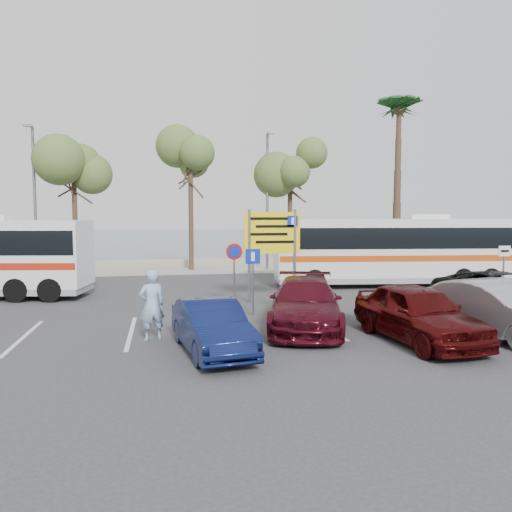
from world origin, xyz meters
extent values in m
plane|color=#313133|center=(0.00, 0.00, 0.00)|extent=(120.00, 120.00, 0.00)
cube|color=#9C998E|center=(0.00, 14.00, 0.07)|extent=(44.00, 2.40, 0.15)
cube|color=#A59A84|center=(0.00, 16.00, 0.30)|extent=(48.00, 0.80, 0.60)
plane|color=#384E59|center=(0.00, 60.00, 0.01)|extent=(140.00, 140.00, 0.00)
cylinder|color=#382619|center=(-8.00, 14.00, 2.67)|extent=(0.28, 0.28, 5.04)
cylinder|color=#382619|center=(-1.50, 14.00, 2.95)|extent=(0.28, 0.28, 5.60)
cylinder|color=#382619|center=(4.50, 14.00, 2.74)|extent=(0.28, 0.28, 5.18)
cylinder|color=#382619|center=(11.50, 14.00, 5.15)|extent=(0.48, 0.48, 10.00)
cylinder|color=slate|center=(-10.00, 13.60, 4.15)|extent=(0.16, 0.16, 8.00)
cylinder|color=slate|center=(-10.00, 13.15, 8.10)|extent=(0.12, 0.90, 0.12)
cube|color=slate|center=(-10.00, 12.65, 8.05)|extent=(0.45, 0.25, 0.12)
cylinder|color=slate|center=(3.00, 13.60, 4.15)|extent=(0.16, 0.16, 8.00)
cylinder|color=slate|center=(3.00, 13.15, 8.10)|extent=(0.12, 0.90, 0.12)
cube|color=slate|center=(3.00, 12.65, 8.05)|extent=(0.45, 0.25, 0.12)
cylinder|color=slate|center=(0.10, 3.20, 1.80)|extent=(0.12, 0.12, 3.60)
cylinder|color=slate|center=(1.90, 3.20, 1.80)|extent=(0.12, 0.12, 3.60)
cube|color=yellow|center=(1.00, 3.20, 2.70)|extent=(2.20, 0.06, 1.60)
cube|color=#0C2699|center=(1.80, 3.16, 3.15)|extent=(0.42, 0.01, 0.42)
cylinder|color=slate|center=(-0.60, 2.40, 1.10)|extent=(0.07, 0.07, 2.20)
cylinder|color=#B20C0C|center=(-0.60, 2.37, 2.05)|extent=(0.60, 0.03, 0.60)
cylinder|color=slate|center=(-0.20, 0.80, 1.10)|extent=(0.07, 0.07, 2.20)
cube|color=#0C2699|center=(-0.20, 0.78, 2.00)|extent=(0.50, 0.03, 0.50)
cylinder|color=slate|center=(9.80, 1.50, 1.10)|extent=(0.07, 0.07, 2.20)
cube|color=white|center=(9.80, 1.48, 2.00)|extent=(0.50, 0.03, 0.40)
cube|color=silver|center=(7.50, 6.50, 1.85)|extent=(11.16, 3.60, 2.70)
cube|color=black|center=(7.50, 6.50, 2.33)|extent=(10.95, 3.61, 0.96)
cube|color=#BB440B|center=(7.50, 6.50, 1.42)|extent=(11.06, 3.61, 0.27)
cube|color=gray|center=(7.50, 6.50, 0.50)|extent=(11.05, 3.56, 0.50)
cube|color=silver|center=(7.50, 6.50, 3.31)|extent=(1.99, 1.67, 0.22)
imported|color=#101B4E|center=(-2.00, -3.50, 0.64)|extent=(1.93, 4.04, 1.28)
imported|color=#4C0C19|center=(1.00, -1.39, 0.74)|extent=(3.40, 5.49, 1.49)
imported|color=#43090A|center=(3.50, -3.50, 0.77)|extent=(2.22, 4.69, 1.55)
imported|color=black|center=(8.30, -0.42, 0.71)|extent=(3.09, 5.39, 1.41)
imported|color=#97979C|center=(5.90, -3.50, 0.78)|extent=(2.58, 4.98, 1.56)
imported|color=#91B3D3|center=(-3.48, -2.00, 0.96)|extent=(0.81, 0.65, 1.92)
camera|label=1|loc=(-3.17, -15.58, 3.38)|focal=35.00mm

